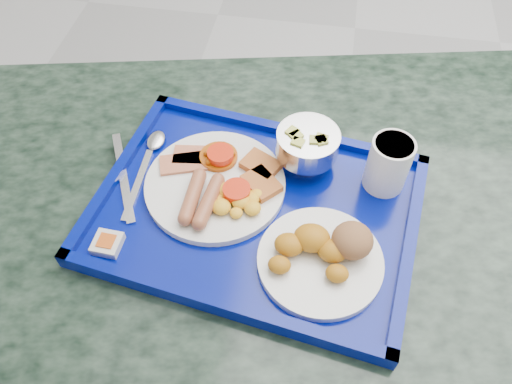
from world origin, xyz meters
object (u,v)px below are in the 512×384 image
main_plate (219,184)px  juice_cup (389,163)px  table (259,286)px  fruit_bowl (307,144)px  bread_plate (324,253)px  tray (256,210)px

main_plate → juice_cup: 0.26m
table → main_plate: bearing=144.8°
fruit_bowl → main_plate: bearing=-149.3°
bread_plate → juice_cup: juice_cup is taller
fruit_bowl → tray: bearing=-122.2°
main_plate → juice_cup: bearing=12.2°
table → juice_cup: size_ratio=15.20×
main_plate → bread_plate: (0.17, -0.10, 0.01)m
tray → bread_plate: bread_plate is taller
table → juice_cup: 0.34m
tray → juice_cup: size_ratio=5.82×
bread_plate → juice_cup: (0.08, 0.16, 0.03)m
table → fruit_bowl: bearing=66.3°
table → fruit_bowl: fruit_bowl is taller
tray → main_plate: 0.07m
table → bread_plate: bearing=-26.6°
fruit_bowl → juice_cup: bearing=-9.5°
main_plate → fruit_bowl: 0.15m
bread_plate → fruit_bowl: bearing=104.0°
main_plate → fruit_bowl: (0.13, 0.08, 0.03)m
table → juice_cup: bearing=30.2°
main_plate → juice_cup: juice_cup is taller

